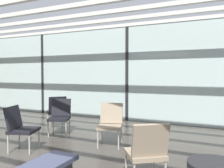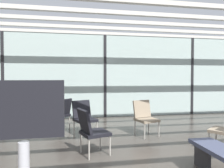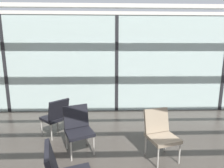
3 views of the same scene
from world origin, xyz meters
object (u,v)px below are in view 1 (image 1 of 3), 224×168
Objects in this scene: lounge_chair_2 at (111,121)px; lounge_chair_5 at (147,149)px; lounge_chair_0 at (60,114)px; lounge_chair_7 at (57,109)px; parked_airplane at (155,62)px; lounge_chair_6 at (20,125)px.

lounge_chair_5 is (1.22, -1.44, 0.00)m from lounge_chair_2.
lounge_chair_0 is 1.00× the size of lounge_chair_7.
parked_airplane reaches higher than lounge_chair_5.
parked_airplane reaches higher than lounge_chair_0.
lounge_chair_7 is at bearing -95.84° from parked_airplane.
lounge_chair_2 is 1.81m from lounge_chair_6.
lounge_chair_0 and lounge_chair_7 have the same top height.
lounge_chair_5 and lounge_chair_7 have the same top height.
lounge_chair_2 is (1.31, -8.76, -1.68)m from parked_airplane.
lounge_chair_5 is at bearing -65.42° from lounge_chair_2.
lounge_chair_5 is at bearing -76.09° from parked_airplane.
lounge_chair_2 is 1.00× the size of lounge_chair_7.
parked_airplane is at bearing -111.95° from lounge_chair_5.
lounge_chair_7 is (-0.67, 1.98, 0.00)m from lounge_chair_6.
lounge_chair_6 is (-2.66, 0.34, 0.00)m from lounge_chair_5.
lounge_chair_6 is at bearing 60.30° from lounge_chair_7.
lounge_chair_6 is (-1.44, -1.10, 0.00)m from lounge_chair_2.
lounge_chair_5 and lounge_chair_6 have the same top height.
lounge_chair_7 is (-2.11, 0.88, 0.00)m from lounge_chair_2.
lounge_chair_0 and lounge_chair_6 have the same top height.
lounge_chair_6 is (0.07, -1.36, 0.00)m from lounge_chair_0.
lounge_chair_0 is at bearing -67.67° from lounge_chair_5.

